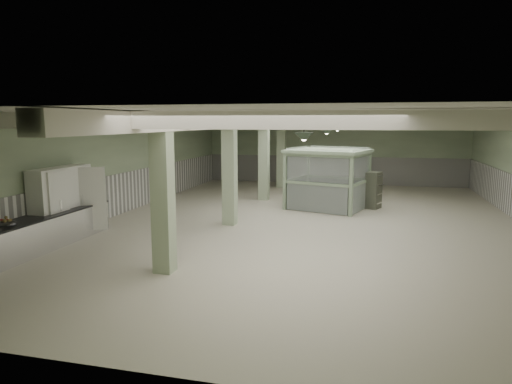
% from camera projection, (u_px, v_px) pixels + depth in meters
% --- Properties ---
extents(floor, '(20.00, 20.00, 0.00)m').
position_uv_depth(floor, '(309.00, 222.00, 15.58)').
color(floor, beige).
rests_on(floor, ground).
extents(ceiling, '(14.00, 20.00, 0.02)m').
position_uv_depth(ceiling, '(311.00, 115.00, 15.03)').
color(ceiling, beige).
rests_on(ceiling, wall_back).
extents(wall_back, '(14.00, 0.02, 3.60)m').
position_uv_depth(wall_back, '(333.00, 151.00, 24.89)').
color(wall_back, '#AABE98').
rests_on(wall_back, floor).
extents(wall_front, '(14.00, 0.02, 3.60)m').
position_uv_depth(wall_front, '(206.00, 250.00, 5.72)').
color(wall_front, '#AABE98').
rests_on(wall_front, floor).
extents(wall_left, '(0.02, 20.00, 3.60)m').
position_uv_depth(wall_left, '(122.00, 165.00, 16.98)').
color(wall_left, '#AABE98').
rests_on(wall_left, floor).
extents(wainscot_left, '(0.05, 19.90, 1.50)m').
position_uv_depth(wainscot_left, '(124.00, 193.00, 17.14)').
color(wainscot_left, white).
rests_on(wainscot_left, floor).
extents(wainscot_back, '(13.90, 0.05, 1.50)m').
position_uv_depth(wainscot_back, '(333.00, 170.00, 25.03)').
color(wainscot_back, white).
rests_on(wainscot_back, floor).
extents(girder, '(0.45, 19.90, 0.40)m').
position_uv_depth(girder, '(238.00, 122.00, 15.66)').
color(girder, white).
rests_on(girder, ceiling).
extents(beam_a, '(13.90, 0.35, 0.32)m').
position_uv_depth(beam_a, '(255.00, 120.00, 7.87)').
color(beam_a, white).
rests_on(beam_a, ceiling).
extents(beam_b, '(13.90, 0.35, 0.32)m').
position_uv_depth(beam_b, '(282.00, 120.00, 10.26)').
color(beam_b, white).
rests_on(beam_b, ceiling).
extents(beam_c, '(13.90, 0.35, 0.32)m').
position_uv_depth(beam_c, '(299.00, 121.00, 12.66)').
color(beam_c, white).
rests_on(beam_c, ceiling).
extents(beam_d, '(13.90, 0.35, 0.32)m').
position_uv_depth(beam_d, '(310.00, 121.00, 15.06)').
color(beam_d, white).
rests_on(beam_d, ceiling).
extents(beam_e, '(13.90, 0.35, 0.32)m').
position_uv_depth(beam_e, '(319.00, 121.00, 17.45)').
color(beam_e, white).
rests_on(beam_e, ceiling).
extents(beam_f, '(13.90, 0.35, 0.32)m').
position_uv_depth(beam_f, '(325.00, 121.00, 19.85)').
color(beam_f, white).
rests_on(beam_f, ceiling).
extents(beam_g, '(13.90, 0.35, 0.32)m').
position_uv_depth(beam_g, '(330.00, 121.00, 22.25)').
color(beam_g, white).
rests_on(beam_g, ceiling).
extents(column_a, '(0.42, 0.42, 3.60)m').
position_uv_depth(column_a, '(163.00, 194.00, 10.15)').
color(column_a, '#A9BD98').
rests_on(column_a, floor).
extents(column_b, '(0.42, 0.42, 3.60)m').
position_uv_depth(column_b, '(230.00, 171.00, 14.95)').
color(column_b, '#A9BD98').
rests_on(column_b, floor).
extents(column_c, '(0.42, 0.42, 3.60)m').
position_uv_depth(column_c, '(264.00, 159.00, 19.74)').
color(column_c, '#A9BD98').
rests_on(column_c, floor).
extents(column_d, '(0.42, 0.42, 3.60)m').
position_uv_depth(column_d, '(281.00, 153.00, 23.57)').
color(column_d, '#A9BD98').
rests_on(column_d, floor).
extents(pendant_front, '(0.44, 0.44, 0.22)m').
position_uv_depth(pendant_front, '(304.00, 137.00, 10.20)').
color(pendant_front, '#2D3C2E').
rests_on(pendant_front, ceiling).
extents(pendant_mid, '(0.44, 0.44, 0.22)m').
position_uv_depth(pendant_mid, '(327.00, 132.00, 15.47)').
color(pendant_mid, '#2D3C2E').
rests_on(pendant_mid, ceiling).
extents(pendant_back, '(0.44, 0.44, 0.22)m').
position_uv_depth(pendant_back, '(337.00, 129.00, 20.27)').
color(pendant_back, '#2D3C2E').
rests_on(pendant_back, ceiling).
extents(prep_counter, '(0.95, 5.45, 0.91)m').
position_uv_depth(prep_counter, '(37.00, 234.00, 12.06)').
color(prep_counter, silver).
rests_on(prep_counter, floor).
extents(pitcher_near, '(0.21, 0.24, 0.27)m').
position_uv_depth(pitcher_near, '(56.00, 207.00, 12.65)').
color(pitcher_near, silver).
rests_on(pitcher_near, prep_counter).
extents(veg_colander, '(0.53, 0.53, 0.19)m').
position_uv_depth(veg_colander, '(7.00, 222.00, 11.01)').
color(veg_colander, '#3C3C40').
rests_on(veg_colander, prep_counter).
extents(orange_bowl, '(0.28, 0.28, 0.09)m').
position_uv_depth(orange_bowl, '(41.00, 213.00, 12.32)').
color(orange_bowl, '#B2B2B7').
rests_on(orange_bowl, prep_counter).
extents(walkin_cooler, '(1.06, 2.19, 2.01)m').
position_uv_depth(walkin_cooler, '(63.00, 205.00, 13.18)').
color(walkin_cooler, white).
rests_on(walkin_cooler, floor).
extents(guard_booth, '(3.45, 3.15, 2.39)m').
position_uv_depth(guard_booth, '(328.00, 168.00, 17.78)').
color(guard_booth, gray).
rests_on(guard_booth, floor).
extents(filing_cabinet, '(0.68, 0.79, 1.44)m').
position_uv_depth(filing_cabinet, '(374.00, 190.00, 17.91)').
color(filing_cabinet, '#55594A').
rests_on(filing_cabinet, floor).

